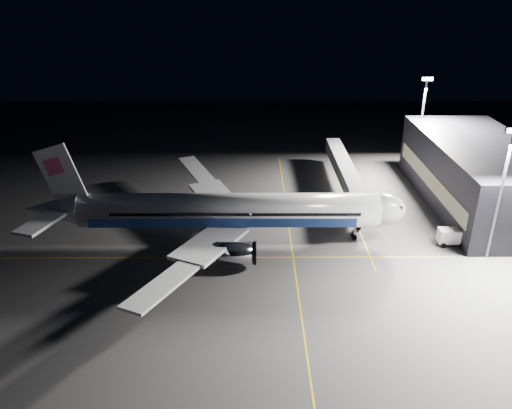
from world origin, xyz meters
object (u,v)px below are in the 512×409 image
object	(u,v)px
floodlight_mast_south	(503,183)
safety_cone_a	(263,210)
floodlight_mast_north	(422,116)
baggage_tug	(203,198)
safety_cone_c	(242,206)
jet_bridge	(346,174)
service_truck	(454,237)
safety_cone_b	(239,216)
airliner	(223,211)

from	to	relation	value
floodlight_mast_south	safety_cone_a	size ratio (longest dim) A/B	33.21
floodlight_mast_north	baggage_tug	bearing A→B (deg)	-159.79
safety_cone_a	safety_cone_c	distance (m)	4.27
jet_bridge	service_truck	xyz separation A→B (m)	(14.29, -20.06, -3.11)
service_truck	safety_cone_b	world-z (taller)	service_truck
airliner	service_truck	xyz separation A→B (m)	(37.37, -2.01, -3.69)
jet_bridge	baggage_tug	world-z (taller)	jet_bridge
safety_cone_a	safety_cone_b	world-z (taller)	safety_cone_a
safety_cone_c	baggage_tug	bearing A→B (deg)	160.25
floodlight_mast_south	safety_cone_a	world-z (taller)	floodlight_mast_south
baggage_tug	safety_cone_a	world-z (taller)	baggage_tug
airliner	floodlight_mast_north	distance (m)	52.56
safety_cone_b	floodlight_mast_north	bearing A→B (deg)	31.66
airliner	floodlight_mast_north	bearing A→B (deg)	37.91
jet_bridge	floodlight_mast_south	xyz separation A→B (m)	(18.00, -24.07, 7.79)
service_truck	safety_cone_b	bearing A→B (deg)	164.50
safety_cone_b	safety_cone_c	distance (m)	4.31
safety_cone_c	safety_cone_a	bearing A→B (deg)	-24.39
baggage_tug	service_truck	bearing A→B (deg)	-2.11
service_truck	safety_cone_c	world-z (taller)	service_truck
safety_cone_b	airliner	bearing A→B (deg)	-106.17
baggage_tug	safety_cone_b	world-z (taller)	baggage_tug
jet_bridge	service_truck	world-z (taller)	jet_bridge
safety_cone_a	baggage_tug	bearing A→B (deg)	158.64
floodlight_mast_north	safety_cone_a	distance (m)	42.24
jet_bridge	service_truck	distance (m)	24.83
airliner	safety_cone_b	bearing A→B (deg)	73.83
jet_bridge	safety_cone_a	bearing A→B (deg)	-155.63
floodlight_mast_south	baggage_tug	distance (m)	51.81
airliner	baggage_tug	size ratio (longest dim) A/B	23.74
jet_bridge	safety_cone_c	world-z (taller)	jet_bridge
jet_bridge	safety_cone_a	world-z (taller)	jet_bridge
safety_cone_c	safety_cone_b	bearing A→B (deg)	-95.87
floodlight_mast_north	baggage_tug	world-z (taller)	floodlight_mast_north
airliner	floodlight_mast_south	size ratio (longest dim) A/B	2.97
floodlight_mast_north	safety_cone_c	xyz separation A→B (m)	(-38.28, -19.59, -12.11)
jet_bridge	safety_cone_c	size ratio (longest dim) A/B	67.07
jet_bridge	baggage_tug	size ratio (longest dim) A/B	13.29
jet_bridge	floodlight_mast_north	distance (m)	24.06
service_truck	baggage_tug	distance (m)	45.49
service_truck	baggage_tug	xyz separation A→B (m)	(-42.14, 17.12, -0.75)
safety_cone_a	service_truck	bearing A→B (deg)	-22.38
floodlight_mast_north	safety_cone_a	bearing A→B (deg)	-148.16
floodlight_mast_south	baggage_tug	world-z (taller)	floodlight_mast_south
airliner	safety_cone_a	bearing A→B (deg)	57.84
floodlight_mast_north	safety_cone_b	bearing A→B (deg)	-148.34
service_truck	safety_cone_a	size ratio (longest dim) A/B	8.69
airliner	floodlight_mast_south	bearing A→B (deg)	-8.33
airliner	floodlight_mast_north	size ratio (longest dim) A/B	2.97
service_truck	baggage_tug	bearing A→B (deg)	158.51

